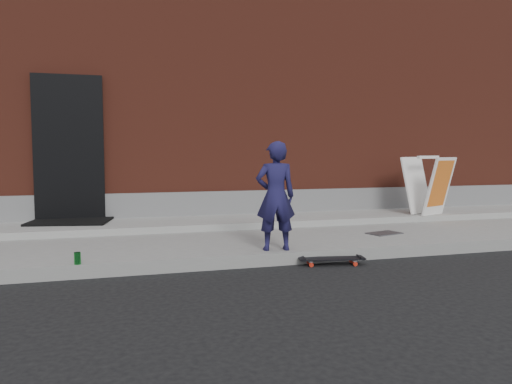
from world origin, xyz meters
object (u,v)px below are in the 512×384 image
object	(u,v)px
skateboard	(332,259)
soda_can	(77,258)
child	(276,196)
pizza_sign	(429,185)

from	to	relation	value
skateboard	soda_can	xyz separation A→B (m)	(-2.82, 0.17, 0.14)
child	skateboard	xyz separation A→B (m)	(0.59, -0.32, -0.73)
skateboard	pizza_sign	distance (m)	3.55
skateboard	soda_can	bearing A→B (deg)	176.50
skateboard	pizza_sign	xyz separation A→B (m)	(2.78, 2.10, 0.69)
skateboard	pizza_sign	size ratio (longest dim) A/B	0.76
skateboard	pizza_sign	bearing A→B (deg)	37.04
child	pizza_sign	xyz separation A→B (m)	(3.37, 1.78, -0.05)
soda_can	child	bearing A→B (deg)	3.84
child	skateboard	world-z (taller)	child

